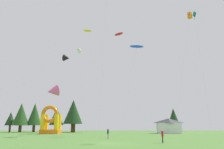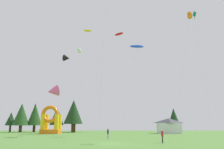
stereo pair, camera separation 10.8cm
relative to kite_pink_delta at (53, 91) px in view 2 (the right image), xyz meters
The scene contains 20 objects.
ground_plane 22.33m from the kite_pink_delta, 51.81° to the right, with size 120.00×120.00×0.00m, color #548438.
kite_pink_delta is the anchor object (origin of this frame).
kite_teal_diamond 31.27m from the kite_pink_delta, 18.30° to the right, with size 4.68×8.21×22.12m.
kite_yellow_parafoil 20.03m from the kite_pink_delta, 56.48° to the left, with size 6.02×1.77×26.65m.
kite_blue_parafoil 22.43m from the kite_pink_delta, 17.69° to the left, with size 5.66×1.99×21.59m.
kite_orange_box 30.61m from the kite_pink_delta, 19.47° to the right, with size 3.66×3.77×21.98m.
kite_red_parafoil 25.59m from the kite_pink_delta, 41.47° to the left, with size 8.57×3.81×27.25m.
kite_black_delta 22.24m from the kite_pink_delta, 94.75° to the left, with size 2.93×9.18×22.81m.
kite_white_parafoil 10.35m from the kite_pink_delta, 32.21° to the right, with size 1.05×6.68×17.28m.
person_midfield 16.00m from the kite_pink_delta, 29.91° to the right, with size 0.33×0.33×1.76m.
person_far_side 26.27m from the kite_pink_delta, 38.05° to the right, with size 0.31×0.31×1.78m.
inflatable_orange_dome 15.71m from the kite_pink_delta, 106.09° to the left, with size 4.75×4.20×7.25m.
festival_tent 32.66m from the kite_pink_delta, 30.99° to the left, with size 6.10×3.38×3.96m.
tree_row_0 32.72m from the kite_pink_delta, 128.15° to the left, with size 3.29×3.29×6.13m.
tree_row_1 30.09m from the kite_pink_delta, 123.57° to the left, with size 5.09×5.09×8.85m.
tree_row_2 30.00m from the kite_pink_delta, 115.77° to the left, with size 4.50×4.50×9.07m.
tree_row_3 26.73m from the kite_pink_delta, 102.18° to the left, with size 4.38×4.38×7.61m.
tree_row_4 25.17m from the kite_pink_delta, 90.54° to the left, with size 5.87×5.87×9.86m.
tree_row_5 25.74m from the kite_pink_delta, 89.65° to the left, with size 3.36×3.36×7.31m.
tree_row_6 39.89m from the kite_pink_delta, 39.20° to the left, with size 3.22×3.22×7.25m.
Camera 2 is at (1.14, -32.27, 2.56)m, focal length 37.54 mm.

